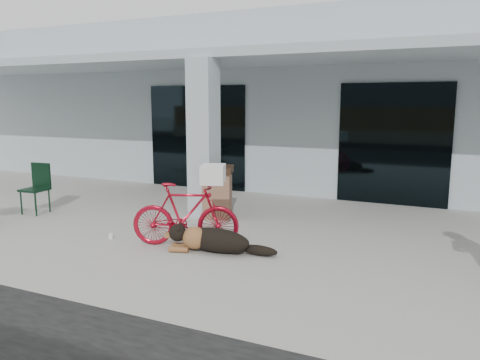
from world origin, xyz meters
The scene contains 12 objects.
ground centered at (0.00, 0.00, 0.00)m, with size 80.00×80.00×0.00m, color #A19F98.
building centered at (0.00, 8.50, 2.25)m, with size 22.00×7.00×4.50m, color #A2AFB7.
storefront_glass_left centered at (-3.20, 4.98, 1.35)m, with size 2.80×0.06×2.70m, color black.
storefront_glass_right centered at (1.80, 4.98, 1.35)m, with size 2.40×0.06×2.70m, color black.
column centered at (-1.50, 2.30, 1.56)m, with size 0.50×0.50×3.12m, color #A2AFB7.
overhang centered at (0.00, 3.60, 3.21)m, with size 22.00×2.80×0.18m, color #A2AFB7.
bicycle centered at (-0.79, 0.40, 0.51)m, with size 0.48×1.71×1.03m, color #AB0D22.
laundry_basket centered at (-0.37, 0.56, 1.17)m, with size 0.48×0.36×0.29m, color white.
dog centered at (-0.21, 0.30, 0.22)m, with size 1.30×0.43×0.43m, color black, non-canonical shape.
cup_near_dog centered at (-2.14, 0.20, 0.05)m, with size 0.07×0.07×0.09m, color white.
cafe_chair_near centered at (-4.77, 1.00, 0.52)m, with size 0.47×0.51×1.03m, color black, non-canonical shape.
trash_receptacle centered at (-1.20, 2.29, 0.52)m, with size 0.60×0.60×1.03m, color brown, non-canonical shape.
Camera 1 is at (3.02, -5.83, 2.29)m, focal length 35.00 mm.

